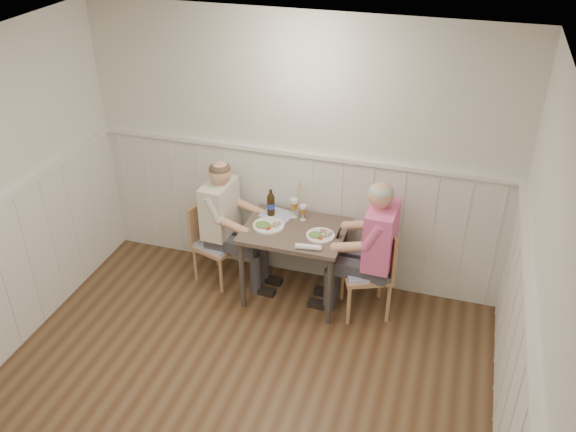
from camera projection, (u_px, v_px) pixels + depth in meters
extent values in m
cube|color=silver|center=(297.00, 154.00, 5.61)|extent=(4.00, 0.04, 2.60)
cube|color=silver|center=(538.00, 371.00, 3.25)|extent=(0.04, 4.50, 2.60)
cube|color=white|center=(175.00, 102.00, 3.10)|extent=(4.00, 4.50, 0.02)
cube|color=silver|center=(296.00, 216.00, 5.93)|extent=(3.98, 0.03, 1.30)
cube|color=silver|center=(296.00, 153.00, 5.57)|extent=(3.98, 0.06, 0.04)
cube|color=silver|center=(533.00, 367.00, 3.25)|extent=(0.06, 4.48, 0.04)
cube|color=brown|center=(294.00, 231.00, 5.54)|extent=(0.92, 0.70, 0.04)
cylinder|color=#3F3833|center=(242.00, 275.00, 5.58)|extent=(0.05, 0.05, 0.71)
cylinder|color=#3F3833|center=(263.00, 241.00, 6.08)|extent=(0.05, 0.05, 0.71)
cylinder|color=#3F3833|center=(329.00, 291.00, 5.38)|extent=(0.05, 0.05, 0.71)
cylinder|color=#3F3833|center=(344.00, 255.00, 5.87)|extent=(0.05, 0.05, 0.71)
cube|color=#A37C53|center=(366.00, 272.00, 5.49)|extent=(0.55, 0.55, 0.04)
cube|color=#7280C1|center=(367.00, 269.00, 5.48)|extent=(0.49, 0.49, 0.03)
cube|color=#A37C53|center=(389.00, 249.00, 5.39)|extent=(0.19, 0.40, 0.44)
cylinder|color=#A37C53|center=(388.00, 303.00, 5.47)|extent=(0.04, 0.04, 0.41)
cylinder|color=#A37C53|center=(349.00, 306.00, 5.44)|extent=(0.04, 0.04, 0.41)
cylinder|color=#A37C53|center=(380.00, 279.00, 5.78)|extent=(0.04, 0.04, 0.41)
cylinder|color=#A37C53|center=(342.00, 281.00, 5.75)|extent=(0.04, 0.04, 0.41)
cube|color=#A37C53|center=(218.00, 245.00, 5.94)|extent=(0.49, 0.49, 0.04)
cube|color=#7280C1|center=(218.00, 242.00, 5.92)|extent=(0.44, 0.44, 0.03)
cube|color=#A37C53|center=(203.00, 220.00, 5.91)|extent=(0.14, 0.38, 0.40)
cylinder|color=#A37C53|center=(217.00, 250.00, 6.24)|extent=(0.03, 0.03, 0.38)
cylinder|color=#A37C53|center=(242.00, 260.00, 6.08)|extent=(0.03, 0.03, 0.38)
cylinder|color=#A37C53|center=(195.00, 265.00, 6.01)|extent=(0.03, 0.03, 0.38)
cylinder|color=#A37C53|center=(221.00, 276.00, 5.85)|extent=(0.03, 0.03, 0.38)
cube|color=#3F3F47|center=(373.00, 292.00, 5.58)|extent=(0.45, 0.41, 0.45)
cube|color=#3F3F47|center=(354.00, 263.00, 5.49)|extent=(0.43, 0.37, 0.13)
cube|color=pink|center=(379.00, 235.00, 5.26)|extent=(0.25, 0.45, 0.55)
sphere|color=tan|center=(382.00, 195.00, 5.06)|extent=(0.22, 0.22, 0.22)
sphere|color=#A5A5A0|center=(382.00, 192.00, 5.05)|extent=(0.21, 0.21, 0.21)
cube|color=black|center=(338.00, 228.00, 5.36)|extent=(0.02, 0.07, 0.13)
cube|color=#3F3F47|center=(225.00, 260.00, 6.03)|extent=(0.45, 0.41, 0.43)
cube|color=#3F3F47|center=(241.00, 241.00, 5.83)|extent=(0.43, 0.37, 0.12)
cube|color=beige|center=(221.00, 208.00, 5.73)|extent=(0.26, 0.44, 0.53)
sphere|color=tan|center=(219.00, 172.00, 5.53)|extent=(0.21, 0.21, 0.21)
sphere|color=#4C3828|center=(219.00, 169.00, 5.52)|extent=(0.20, 0.20, 0.20)
cylinder|color=white|center=(320.00, 236.00, 5.41)|extent=(0.26, 0.26, 0.02)
ellipsoid|color=#3F722D|center=(316.00, 233.00, 5.38)|extent=(0.13, 0.11, 0.05)
sphere|color=tan|center=(327.00, 234.00, 5.39)|extent=(0.03, 0.03, 0.03)
cube|color=#926151|center=(324.00, 231.00, 5.45)|extent=(0.08, 0.05, 0.01)
cylinder|color=white|center=(330.00, 231.00, 5.43)|extent=(0.05, 0.05, 0.03)
cylinder|color=white|center=(269.00, 226.00, 5.56)|extent=(0.29, 0.29, 0.02)
ellipsoid|color=#3F722D|center=(263.00, 223.00, 5.52)|extent=(0.14, 0.12, 0.05)
sphere|color=tan|center=(276.00, 223.00, 5.53)|extent=(0.04, 0.04, 0.04)
cylinder|color=silver|center=(303.00, 220.00, 5.66)|extent=(0.06, 0.06, 0.01)
cylinder|color=silver|center=(303.00, 216.00, 5.64)|extent=(0.01, 0.01, 0.07)
cone|color=orange|center=(303.00, 211.00, 5.61)|extent=(0.06, 0.06, 0.06)
cylinder|color=silver|center=(303.00, 207.00, 5.59)|extent=(0.06, 0.06, 0.03)
cylinder|color=silver|center=(294.00, 217.00, 5.70)|extent=(0.07, 0.07, 0.01)
cylinder|color=silver|center=(294.00, 213.00, 5.68)|extent=(0.01, 0.01, 0.08)
cone|color=orange|center=(294.00, 206.00, 5.64)|extent=(0.08, 0.08, 0.07)
cylinder|color=silver|center=(294.00, 201.00, 5.62)|extent=(0.08, 0.08, 0.03)
cylinder|color=black|center=(271.00, 206.00, 5.69)|extent=(0.07, 0.07, 0.19)
cone|color=black|center=(271.00, 195.00, 5.63)|extent=(0.07, 0.07, 0.05)
cylinder|color=black|center=(271.00, 192.00, 5.61)|extent=(0.03, 0.03, 0.03)
cylinder|color=#213CAC|center=(271.00, 205.00, 5.69)|extent=(0.08, 0.08, 0.05)
cylinder|color=white|center=(308.00, 247.00, 5.23)|extent=(0.23, 0.08, 0.05)
cylinder|color=silver|center=(297.00, 211.00, 5.73)|extent=(0.04, 0.04, 0.08)
cylinder|color=#DDC66E|center=(297.00, 198.00, 5.66)|extent=(0.02, 0.02, 0.25)
cone|color=#DDC66E|center=(297.00, 184.00, 5.59)|extent=(0.03, 0.03, 0.09)
cube|color=#7280C1|center=(277.00, 215.00, 5.74)|extent=(0.34, 0.30, 0.01)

